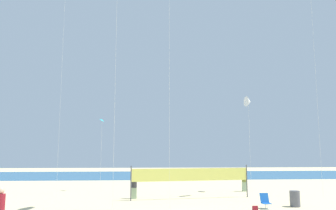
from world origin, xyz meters
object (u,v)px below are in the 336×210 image
(beachgoer_charcoal_shirt, at_px, (134,186))
(beachgoer_maroon_shirt, at_px, (0,207))
(beach_handbag, at_px, (255,208))
(kite_cyan_diamond, at_px, (102,122))
(folding_beach_chair, at_px, (265,201))
(beachgoer_olive_shirt, at_px, (244,180))
(kite_white_delta, at_px, (248,102))
(volleyball_net, at_px, (191,176))
(trash_barrel, at_px, (295,199))

(beachgoer_charcoal_shirt, height_order, beachgoer_maroon_shirt, beachgoer_maroon_shirt)
(beachgoer_charcoal_shirt, xyz_separation_m, beachgoer_maroon_shirt, (-5.58, -9.64, 0.04))
(beach_handbag, height_order, kite_cyan_diamond, kite_cyan_diamond)
(beachgoer_maroon_shirt, height_order, beach_handbag, beachgoer_maroon_shirt)
(folding_beach_chair, xyz_separation_m, beach_handbag, (-0.81, -0.56, -0.34))
(beachgoer_olive_shirt, bearing_deg, beachgoer_maroon_shirt, -100.64)
(kite_cyan_diamond, bearing_deg, beach_handbag, -46.72)
(kite_white_delta, relative_size, kite_cyan_diamond, 1.30)
(beachgoer_olive_shirt, height_order, kite_white_delta, kite_white_delta)
(beachgoer_olive_shirt, xyz_separation_m, folding_beach_chair, (-1.42, -9.07, -0.48))
(volleyball_net, bearing_deg, trash_barrel, -34.49)
(beach_handbag, xyz_separation_m, kite_cyan_diamond, (-10.25, 10.88, 5.92))
(beachgoer_charcoal_shirt, relative_size, beachgoer_maroon_shirt, 0.96)
(beachgoer_maroon_shirt, distance_m, beach_handbag, 13.44)
(beachgoer_charcoal_shirt, bearing_deg, beachgoer_olive_shirt, 45.56)
(volleyball_net, relative_size, kite_white_delta, 1.06)
(beachgoer_maroon_shirt, distance_m, trash_barrel, 16.49)
(beach_handbag, bearing_deg, beachgoer_maroon_shirt, -161.91)
(folding_beach_chair, height_order, beach_handbag, folding_beach_chair)
(beachgoer_charcoal_shirt, bearing_deg, beach_handbag, -15.60)
(trash_barrel, bearing_deg, beachgoer_maroon_shirt, -161.47)
(beachgoer_olive_shirt, relative_size, beach_handbag, 5.76)
(beachgoer_olive_shirt, bearing_deg, beach_handbag, -66.33)
(folding_beach_chair, bearing_deg, beach_handbag, -118.19)
(beach_handbag, relative_size, kite_cyan_diamond, 0.05)
(beachgoer_charcoal_shirt, relative_size, trash_barrel, 1.80)
(trash_barrel, bearing_deg, beachgoer_charcoal_shirt, 156.37)
(beachgoer_charcoal_shirt, bearing_deg, kite_cyan_diamond, 141.39)
(volleyball_net, height_order, beach_handbag, volleyball_net)
(beach_handbag, bearing_deg, trash_barrel, 20.47)
(beach_handbag, bearing_deg, beachgoer_olive_shirt, 76.93)
(beachgoer_olive_shirt, distance_m, beachgoer_maroon_shirt, 20.36)
(folding_beach_chair, bearing_deg, kite_white_delta, 105.07)
(beachgoer_olive_shirt, xyz_separation_m, kite_cyan_diamond, (-12.48, 1.26, 5.10))
(kite_cyan_diamond, bearing_deg, kite_white_delta, -7.28)
(kite_white_delta, bearing_deg, beachgoer_maroon_shirt, -139.09)
(trash_barrel, height_order, kite_white_delta, kite_white_delta)
(beachgoer_maroon_shirt, xyz_separation_m, kite_white_delta, (15.45, 13.39, 6.80))
(beachgoer_charcoal_shirt, bearing_deg, folding_beach_chair, -9.89)
(volleyball_net, height_order, kite_white_delta, kite_white_delta)
(beachgoer_maroon_shirt, relative_size, beach_handbag, 5.91)
(beachgoer_olive_shirt, relative_size, trash_barrel, 1.82)
(beachgoer_charcoal_shirt, bearing_deg, kite_white_delta, 42.57)
(folding_beach_chair, bearing_deg, kite_cyan_diamond, 164.35)
(trash_barrel, bearing_deg, beachgoer_olive_shirt, 94.33)
(volleyball_net, height_order, kite_cyan_diamond, kite_cyan_diamond)
(folding_beach_chair, bearing_deg, beachgoer_maroon_shirt, -133.42)
(beach_handbag, bearing_deg, beachgoer_charcoal_shirt, 142.65)
(kite_cyan_diamond, bearing_deg, folding_beach_chair, -43.04)
(volleyball_net, distance_m, kite_white_delta, 9.34)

